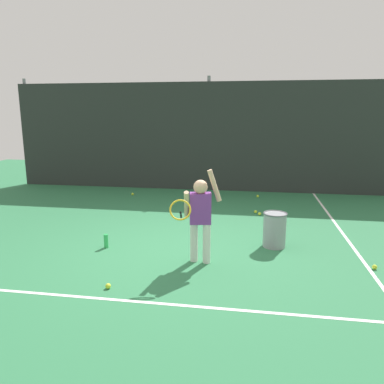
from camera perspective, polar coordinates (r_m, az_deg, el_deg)
The scene contains 15 objects.
ground_plane at distance 5.95m, azimuth -3.04°, elevation -8.69°, with size 20.00×20.00×0.00m, color #2D7247.
court_line_baseline at distance 4.44m, azimuth -7.96°, elevation -16.41°, with size 9.00×0.05×0.00m, color white.
court_line_sideline at distance 6.97m, azimuth 22.62°, elevation -6.49°, with size 0.05×9.00×0.00m, color white.
back_fence_windscreen at distance 10.18m, azimuth 2.51°, elevation 8.43°, with size 11.02×0.08×2.92m, color #282D2B.
fence_post_0 at distance 12.10m, azimuth -23.83°, elevation 8.37°, with size 0.09×0.09×3.07m, color slate.
fence_post_1 at distance 10.24m, azimuth 2.55°, elevation 8.87°, with size 0.09×0.09×3.07m, color slate.
tennis_player at distance 5.20m, azimuth 1.18°, elevation -3.35°, with size 0.65×0.65×1.35m.
ball_hopper at distance 6.09m, azimuth 12.60°, elevation -5.63°, with size 0.38×0.38×0.56m.
water_bottle at distance 6.11m, azimuth -13.10°, elevation -7.36°, with size 0.07×0.07×0.22m, color green.
tennis_ball_0 at distance 9.78m, azimuth -9.14°, elevation -0.32°, with size 0.07×0.07×0.07m, color #CCE033.
tennis_ball_2 at distance 9.58m, azimuth 10.09°, elevation -0.62°, with size 0.07×0.07×0.07m, color #CCE033.
tennis_ball_3 at distance 4.79m, azimuth -12.79°, elevation -13.94°, with size 0.07×0.07×0.07m, color #CCE033.
tennis_ball_5 at distance 8.07m, azimuth 9.77°, elevation -3.01°, with size 0.07×0.07×0.07m, color #CCE033.
tennis_ball_6 at distance 5.77m, azimuth 26.31°, elevation -10.33°, with size 0.07×0.07×0.07m, color #CCE033.
tennis_ball_8 at distance 7.92m, azimuth 10.37°, elevation -3.32°, with size 0.07×0.07×0.07m, color #CCE033.
Camera 1 is at (1.21, -5.43, 2.11)m, focal length 34.62 mm.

